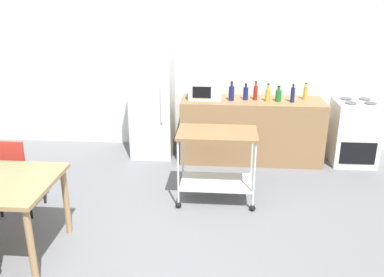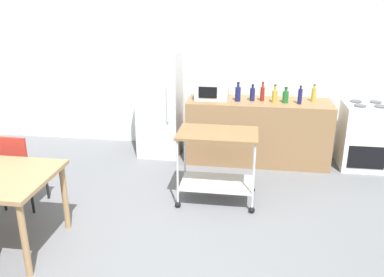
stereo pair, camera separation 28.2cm
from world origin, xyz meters
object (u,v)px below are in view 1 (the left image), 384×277
bottle_soy_sauce (231,93)px  bottle_olive_oil (246,93)px  bottle_soda (255,92)px  bottle_sesame_oil (305,92)px  chair_red (15,170)px  bottle_vinegar (278,95)px  kitchen_cart (217,154)px  bottle_sparkling_water (268,94)px  microwave (205,90)px  bottle_wine (293,94)px  stove_oven (354,132)px  refrigerator (152,104)px

bottle_soy_sauce → bottle_olive_oil: 0.21m
bottle_soda → bottle_sesame_oil: bottle_soda is taller
chair_red → bottle_vinegar: 3.48m
kitchen_cart → bottle_olive_oil: bottle_olive_oil is taller
bottle_sparkling_water → microwave: bearing=174.5°
bottle_wine → microwave: bearing=175.0°
stove_oven → bottle_sparkling_water: (-1.25, -0.08, 0.55)m
stove_oven → bottle_sparkling_water: bearing=-176.4°
stove_oven → kitchen_cart: stove_oven is taller
microwave → bottle_olive_oil: size_ratio=1.98×
bottle_vinegar → bottle_wine: bearing=-10.1°
refrigerator → kitchen_cart: size_ratio=1.70×
microwave → bottle_vinegar: size_ratio=2.12×
bottle_sparkling_water → bottle_vinegar: bearing=4.5°
stove_oven → bottle_sesame_oil: bottle_sesame_oil is taller
microwave → kitchen_cart: bearing=-81.2°
microwave → bottle_soy_sauce: 0.38m
refrigerator → bottle_olive_oil: size_ratio=6.68×
kitchen_cart → bottle_sparkling_water: 1.46m
bottle_sparkling_water → bottle_soy_sauce: bearing=179.2°
chair_red → refrigerator: refrigerator is taller
bottle_wine → refrigerator: bearing=174.7°
chair_red → bottle_sesame_oil: (3.37, 1.86, 0.48)m
kitchen_cart → bottle_sparkling_water: size_ratio=3.65×
bottle_soy_sauce → bottle_sparkling_water: 0.50m
bottle_soy_sauce → bottle_vinegar: bottle_soy_sauce is taller
bottle_soy_sauce → microwave: bearing=168.2°
chair_red → bottle_soda: bottle_soda is taller
chair_red → microwave: microwave is taller
bottle_soda → bottle_sesame_oil: bearing=5.9°
kitchen_cart → bottle_sparkling_water: (0.67, 1.22, 0.42)m
stove_oven → kitchen_cart: size_ratio=1.01×
chair_red → bottle_soy_sauce: 2.94m
bottle_vinegar → kitchen_cart: bearing=-123.4°
bottle_wine → bottle_sesame_oil: 0.26m
chair_red → bottle_soda: 3.25m
bottle_olive_oil → bottle_wine: bearing=-7.3°
bottle_olive_oil → bottle_sparkling_water: bearing=-11.2°
bottle_sparkling_water → bottle_vinegar: size_ratio=1.15×
microwave → bottle_soda: bearing=-1.0°
bottle_soda → bottle_sesame_oil: size_ratio=1.12×
bottle_vinegar → bottle_sparkling_water: bearing=-175.5°
kitchen_cart → microwave: bearing=98.8°
chair_red → bottle_soy_sauce: (2.33, 1.73, 0.49)m
bottle_wine → bottle_soy_sauce: bearing=178.0°
chair_red → stove_oven: bearing=-155.4°
stove_oven → refrigerator: size_ratio=0.59×
microwave → bottle_soy_sauce: size_ratio=1.72×
chair_red → microwave: size_ratio=1.93×
microwave → bottle_vinegar: bearing=-4.1°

